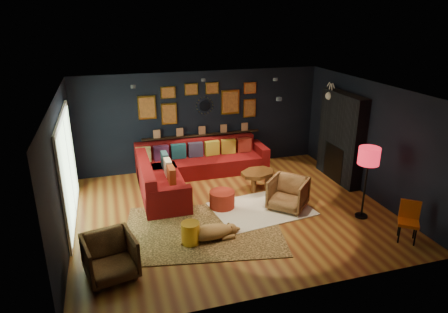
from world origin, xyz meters
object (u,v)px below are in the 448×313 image
object	(u,v)px
dog	(210,230)
coffee_table	(258,175)
floor_lamp	(369,159)
sectional	(187,170)
pouf	(222,199)
gold_stool	(191,233)
armchair_right	(288,192)
armchair_left	(110,255)
orange_chair	(409,218)

from	to	relation	value
dog	coffee_table	bearing A→B (deg)	45.38
coffee_table	floor_lamp	world-z (taller)	floor_lamp
sectional	floor_lamp	bearing A→B (deg)	-42.20
pouf	gold_stool	xyz separation A→B (m)	(-0.95, -1.20, 0.01)
sectional	floor_lamp	distance (m)	4.31
armchair_right	gold_stool	bearing A→B (deg)	-117.13
armchair_right	floor_lamp	distance (m)	1.78
armchair_left	pouf	bearing A→B (deg)	23.77
armchair_right	pouf	bearing A→B (deg)	-153.32
coffee_table	pouf	bearing A→B (deg)	-148.87
pouf	floor_lamp	distance (m)	3.12
armchair_right	floor_lamp	xyz separation A→B (m)	(1.32, -0.78, 0.89)
armchair_left	orange_chair	bearing A→B (deg)	-17.48
pouf	gold_stool	distance (m)	1.53
gold_stool	floor_lamp	distance (m)	3.78
sectional	armchair_left	xyz separation A→B (m)	(-1.94, -3.38, 0.07)
gold_stool	armchair_left	bearing A→B (deg)	-158.09
orange_chair	armchair_left	bearing A→B (deg)	-146.21
sectional	armchair_right	distance (m)	2.72
armchair_right	orange_chair	distance (m)	2.39
armchair_right	armchair_left	bearing A→B (deg)	-115.77
gold_stool	dog	bearing A→B (deg)	5.28
pouf	dog	distance (m)	1.30
pouf	gold_stool	world-z (taller)	gold_stool
orange_chair	dog	bearing A→B (deg)	-157.92
armchair_left	orange_chair	world-z (taller)	armchair_left
armchair_left	dog	distance (m)	1.91
armchair_left	orange_chair	size ratio (longest dim) A/B	1.04
gold_stool	orange_chair	size ratio (longest dim) A/B	0.56
pouf	orange_chair	distance (m)	3.69
armchair_left	dog	size ratio (longest dim) A/B	0.66
sectional	pouf	xyz separation A→B (m)	(0.44, -1.61, -0.12)
gold_stool	dog	size ratio (longest dim) A/B	0.36
dog	floor_lamp	bearing A→B (deg)	-3.13
coffee_table	orange_chair	bearing A→B (deg)	-56.53
sectional	armchair_right	world-z (taller)	sectional
floor_lamp	dog	world-z (taller)	floor_lamp
armchair_right	orange_chair	size ratio (longest dim) A/B	1.01
armchair_left	dog	bearing A→B (deg)	5.74
coffee_table	armchair_left	distance (m)	4.22
armchair_left	armchair_right	xyz separation A→B (m)	(3.73, 1.34, -0.01)
coffee_table	armchair_right	world-z (taller)	armchair_right
orange_chair	armchair_right	bearing A→B (deg)	170.71
coffee_table	gold_stool	distance (m)	2.75
floor_lamp	armchair_right	bearing A→B (deg)	149.36
floor_lamp	orange_chair	bearing A→B (deg)	-73.63
dog	armchair_right	bearing A→B (deg)	18.54
coffee_table	armchair_left	world-z (taller)	armchair_left
pouf	armchair_right	distance (m)	1.43
sectional	pouf	bearing A→B (deg)	-74.60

